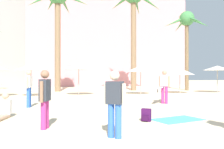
{
  "coord_description": "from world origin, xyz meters",
  "views": [
    {
      "loc": [
        -2.59,
        -4.44,
        1.54
      ],
      "look_at": [
        -0.33,
        6.64,
        1.56
      ],
      "focal_mm": 38.15,
      "sensor_mm": 36.0,
      "label": 1
    }
  ],
  "objects_px": {
    "cafe_umbrella_5": "(217,68)",
    "person_mid_right": "(115,101)",
    "person_mid_left": "(29,87)",
    "palm_tree_far_left": "(187,26)",
    "beach_towel": "(177,120)",
    "palm_tree_left": "(58,5)",
    "cafe_umbrella_2": "(141,69)",
    "person_near_left": "(164,86)",
    "cafe_umbrella_0": "(79,66)",
    "person_near_right": "(3,110)",
    "cafe_umbrella_6": "(31,67)",
    "person_mid_center": "(45,97)",
    "backpack": "(146,115)",
    "cafe_umbrella_1": "(180,71)",
    "palm_tree_center": "(133,5)"
  },
  "relations": [
    {
      "from": "cafe_umbrella_2",
      "to": "cafe_umbrella_5",
      "type": "height_order",
      "value": "cafe_umbrella_5"
    },
    {
      "from": "palm_tree_left",
      "to": "cafe_umbrella_6",
      "type": "bearing_deg",
      "value": -109.08
    },
    {
      "from": "palm_tree_left",
      "to": "cafe_umbrella_6",
      "type": "distance_m",
      "value": 8.0
    },
    {
      "from": "palm_tree_left",
      "to": "backpack",
      "type": "xyz_separation_m",
      "value": [
        3.21,
        -15.25,
        -7.88
      ]
    },
    {
      "from": "palm_tree_left",
      "to": "backpack",
      "type": "relative_size",
      "value": 24.07
    },
    {
      "from": "person_near_right",
      "to": "cafe_umbrella_6",
      "type": "bearing_deg",
      "value": -167.72
    },
    {
      "from": "palm_tree_left",
      "to": "cafe_umbrella_5",
      "type": "distance_m",
      "value": 15.46
    },
    {
      "from": "beach_towel",
      "to": "person_mid_center",
      "type": "relative_size",
      "value": 1.01
    },
    {
      "from": "cafe_umbrella_2",
      "to": "cafe_umbrella_5",
      "type": "bearing_deg",
      "value": 3.95
    },
    {
      "from": "person_mid_right",
      "to": "person_mid_left",
      "type": "bearing_deg",
      "value": 64.93
    },
    {
      "from": "palm_tree_left",
      "to": "cafe_umbrella_2",
      "type": "bearing_deg",
      "value": -37.45
    },
    {
      "from": "cafe_umbrella_5",
      "to": "person_near_left",
      "type": "xyz_separation_m",
      "value": [
        -7.72,
        -6.23,
        -1.19
      ]
    },
    {
      "from": "palm_tree_left",
      "to": "person_mid_left",
      "type": "bearing_deg",
      "value": -95.72
    },
    {
      "from": "person_near_left",
      "to": "cafe_umbrella_1",
      "type": "bearing_deg",
      "value": 7.12
    },
    {
      "from": "person_near_left",
      "to": "person_mid_left",
      "type": "height_order",
      "value": "person_near_left"
    },
    {
      "from": "cafe_umbrella_0",
      "to": "person_mid_right",
      "type": "bearing_deg",
      "value": -89.54
    },
    {
      "from": "person_mid_center",
      "to": "person_near_right",
      "type": "distance_m",
      "value": 2.61
    },
    {
      "from": "cafe_umbrella_5",
      "to": "palm_tree_far_left",
      "type": "bearing_deg",
      "value": 103.73
    },
    {
      "from": "beach_towel",
      "to": "person_near_left",
      "type": "bearing_deg",
      "value": 71.81
    },
    {
      "from": "cafe_umbrella_0",
      "to": "cafe_umbrella_2",
      "type": "bearing_deg",
      "value": -2.9
    },
    {
      "from": "cafe_umbrella_1",
      "to": "cafe_umbrella_2",
      "type": "relative_size",
      "value": 1.07
    },
    {
      "from": "palm_tree_far_left",
      "to": "backpack",
      "type": "height_order",
      "value": "palm_tree_far_left"
    },
    {
      "from": "palm_tree_far_left",
      "to": "person_mid_left",
      "type": "distance_m",
      "value": 17.9
    },
    {
      "from": "cafe_umbrella_5",
      "to": "person_near_right",
      "type": "relative_size",
      "value": 2.43
    },
    {
      "from": "beach_towel",
      "to": "person_near_left",
      "type": "xyz_separation_m",
      "value": [
        1.48,
        4.51,
        0.95
      ]
    },
    {
      "from": "palm_tree_center",
      "to": "person_mid_right",
      "type": "distance_m",
      "value": 19.79
    },
    {
      "from": "cafe_umbrella_1",
      "to": "backpack",
      "type": "bearing_deg",
      "value": -122.31
    },
    {
      "from": "person_near_left",
      "to": "person_mid_right",
      "type": "distance_m",
      "value": 7.59
    },
    {
      "from": "cafe_umbrella_5",
      "to": "person_mid_right",
      "type": "height_order",
      "value": "cafe_umbrella_5"
    },
    {
      "from": "cafe_umbrella_6",
      "to": "person_near_right",
      "type": "height_order",
      "value": "cafe_umbrella_6"
    },
    {
      "from": "beach_towel",
      "to": "person_mid_left",
      "type": "height_order",
      "value": "person_mid_left"
    },
    {
      "from": "person_mid_right",
      "to": "palm_tree_far_left",
      "type": "bearing_deg",
      "value": 6.36
    },
    {
      "from": "person_near_right",
      "to": "cafe_umbrella_5",
      "type": "bearing_deg",
      "value": 132.61
    },
    {
      "from": "person_mid_right",
      "to": "person_mid_left",
      "type": "relative_size",
      "value": 0.93
    },
    {
      "from": "cafe_umbrella_5",
      "to": "person_mid_right",
      "type": "xyz_separation_m",
      "value": [
        -11.81,
        -12.62,
        -1.25
      ]
    },
    {
      "from": "cafe_umbrella_6",
      "to": "person_near_left",
      "type": "xyz_separation_m",
      "value": [
        7.59,
        -5.65,
        -1.17
      ]
    },
    {
      "from": "palm_tree_center",
      "to": "beach_towel",
      "type": "bearing_deg",
      "value": -101.13
    },
    {
      "from": "palm_tree_left",
      "to": "cafe_umbrella_6",
      "type": "relative_size",
      "value": 4.31
    },
    {
      "from": "palm_tree_far_left",
      "to": "person_mid_center",
      "type": "relative_size",
      "value": 4.75
    },
    {
      "from": "palm_tree_center",
      "to": "cafe_umbrella_5",
      "type": "height_order",
      "value": "palm_tree_center"
    },
    {
      "from": "backpack",
      "to": "person_mid_center",
      "type": "bearing_deg",
      "value": -44.4
    },
    {
      "from": "person_near_left",
      "to": "person_mid_left",
      "type": "bearing_deg",
      "value": 132.61
    },
    {
      "from": "beach_towel",
      "to": "person_mid_center",
      "type": "distance_m",
      "value": 4.48
    },
    {
      "from": "cafe_umbrella_1",
      "to": "cafe_umbrella_2",
      "type": "distance_m",
      "value": 3.7
    },
    {
      "from": "person_mid_right",
      "to": "person_mid_center",
      "type": "relative_size",
      "value": 0.98
    },
    {
      "from": "palm_tree_far_left",
      "to": "palm_tree_center",
      "type": "relative_size",
      "value": 0.74
    },
    {
      "from": "beach_towel",
      "to": "person_mid_right",
      "type": "height_order",
      "value": "person_mid_right"
    },
    {
      "from": "person_mid_center",
      "to": "cafe_umbrella_1",
      "type": "bearing_deg",
      "value": -114.77
    },
    {
      "from": "backpack",
      "to": "person_mid_left",
      "type": "relative_size",
      "value": 0.24
    },
    {
      "from": "cafe_umbrella_0",
      "to": "person_mid_right",
      "type": "xyz_separation_m",
      "value": [
        0.1,
        -12.37,
        -1.3
      ]
    }
  ]
}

